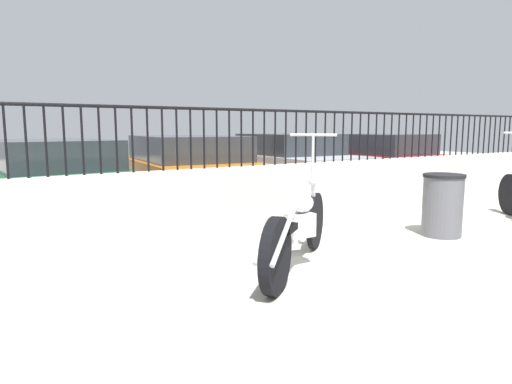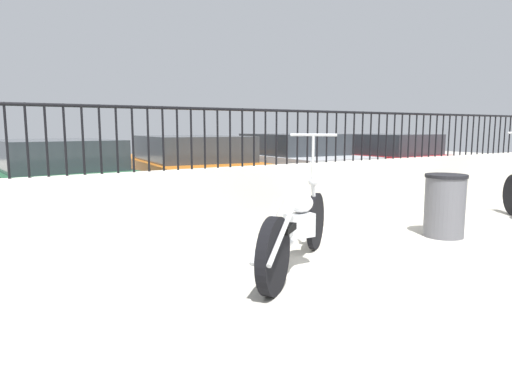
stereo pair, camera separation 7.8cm
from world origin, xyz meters
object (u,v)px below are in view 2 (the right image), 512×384
Objects in this scene: trash_bin at (445,206)px; car_silver at (289,163)px; motorcycle_white at (295,231)px; car_red at (379,160)px; car_green at (55,179)px; car_orange at (189,169)px.

car_silver reaches higher than trash_bin.
motorcycle_white is 5.55m from car_silver.
car_red reaches higher than trash_bin.
trash_bin is 5.17m from car_red.
car_red reaches higher than car_green.
car_green is 0.94× the size of car_red.
trash_bin is (2.52, 0.13, -0.00)m from motorcycle_white.
car_orange is (0.75, 4.23, 0.24)m from motorcycle_white.
motorcycle_white reaches higher than car_red.
car_silver reaches higher than car_green.
trash_bin is at bearing -34.43° from motorcycle_white.
motorcycle_white is at bearing -163.78° from car_green.
car_silver is 2.48m from car_red.
car_red is at bearing -84.92° from car_orange.
car_orange is 4.95m from car_red.
car_red is (3.17, 4.07, 0.24)m from trash_bin.
car_green reaches higher than trash_bin.
car_silver is at bearing 80.05° from car_red.
car_green is 1.03× the size of car_silver.
car_red is (2.46, -0.30, -0.01)m from car_silver.
car_orange is 1.07× the size of car_red.
motorcycle_white is 0.39× the size of car_orange.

